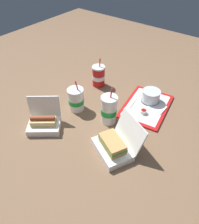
{
  "coord_description": "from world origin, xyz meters",
  "views": [
    {
      "loc": [
        -0.74,
        -0.56,
        0.9
      ],
      "look_at": [
        0.03,
        0.03,
        0.05
      ],
      "focal_mm": 35.0,
      "sensor_mm": 36.0,
      "label": 1
    }
  ],
  "objects_px": {
    "plastic_fork": "(133,103)",
    "clamshell_sandwich_center": "(114,145)",
    "food_tray": "(146,106)",
    "soda_cup_corner": "(99,76)",
    "cake_container": "(151,96)",
    "clamshell_hotdog_back": "(44,122)",
    "soda_cup_back": "(109,110)",
    "soda_cup_center": "(76,99)",
    "ketchup_cup": "(144,112)"
  },
  "relations": [
    {
      "from": "plastic_fork",
      "to": "clamshell_sandwich_center",
      "type": "distance_m",
      "value": 0.41
    },
    {
      "from": "food_tray",
      "to": "plastic_fork",
      "type": "height_order",
      "value": "plastic_fork"
    },
    {
      "from": "clamshell_sandwich_center",
      "to": "soda_cup_corner",
      "type": "xyz_separation_m",
      "value": [
        0.43,
        0.44,
        0.03
      ]
    },
    {
      "from": "food_tray",
      "to": "cake_container",
      "type": "relative_size",
      "value": 3.43
    },
    {
      "from": "clamshell_hotdog_back",
      "to": "clamshell_sandwich_center",
      "type": "height_order",
      "value": "clamshell_sandwich_center"
    },
    {
      "from": "food_tray",
      "to": "clamshell_sandwich_center",
      "type": "xyz_separation_m",
      "value": [
        -0.42,
        -0.04,
        0.04
      ]
    },
    {
      "from": "clamshell_sandwich_center",
      "to": "soda_cup_back",
      "type": "height_order",
      "value": "soda_cup_back"
    },
    {
      "from": "soda_cup_back",
      "to": "soda_cup_center",
      "type": "xyz_separation_m",
      "value": [
        -0.03,
        0.23,
        -0.01
      ]
    },
    {
      "from": "soda_cup_back",
      "to": "soda_cup_corner",
      "type": "relative_size",
      "value": 1.12
    },
    {
      "from": "food_tray",
      "to": "soda_cup_corner",
      "type": "relative_size",
      "value": 1.93
    },
    {
      "from": "plastic_fork",
      "to": "soda_cup_corner",
      "type": "distance_m",
      "value": 0.32
    },
    {
      "from": "plastic_fork",
      "to": "soda_cup_back",
      "type": "height_order",
      "value": "soda_cup_back"
    },
    {
      "from": "clamshell_hotdog_back",
      "to": "soda_cup_corner",
      "type": "bearing_deg",
      "value": 2.34
    },
    {
      "from": "clamshell_sandwich_center",
      "to": "soda_cup_center",
      "type": "xyz_separation_m",
      "value": [
        0.14,
        0.38,
        0.03
      ]
    },
    {
      "from": "ketchup_cup",
      "to": "soda_cup_center",
      "type": "xyz_separation_m",
      "value": [
        -0.2,
        0.36,
        0.05
      ]
    },
    {
      "from": "soda_cup_corner",
      "to": "clamshell_hotdog_back",
      "type": "bearing_deg",
      "value": -177.66
    },
    {
      "from": "plastic_fork",
      "to": "clamshell_hotdog_back",
      "type": "xyz_separation_m",
      "value": [
        -0.49,
        0.29,
        0.03
      ]
    },
    {
      "from": "soda_cup_corner",
      "to": "clamshell_sandwich_center",
      "type": "bearing_deg",
      "value": -134.73
    },
    {
      "from": "cake_container",
      "to": "soda_cup_center",
      "type": "bearing_deg",
      "value": 134.99
    },
    {
      "from": "clamshell_hotdog_back",
      "to": "clamshell_sandwich_center",
      "type": "bearing_deg",
      "value": -76.29
    },
    {
      "from": "clamshell_hotdog_back",
      "to": "soda_cup_center",
      "type": "height_order",
      "value": "soda_cup_center"
    },
    {
      "from": "plastic_fork",
      "to": "soda_cup_back",
      "type": "distance_m",
      "value": 0.23
    },
    {
      "from": "clamshell_sandwich_center",
      "to": "clamshell_hotdog_back",
      "type": "bearing_deg",
      "value": 103.71
    },
    {
      "from": "soda_cup_center",
      "to": "ketchup_cup",
      "type": "bearing_deg",
      "value": -60.67
    },
    {
      "from": "plastic_fork",
      "to": "clamshell_sandwich_center",
      "type": "xyz_separation_m",
      "value": [
        -0.39,
        -0.12,
        0.03
      ]
    },
    {
      "from": "ketchup_cup",
      "to": "soda_cup_back",
      "type": "height_order",
      "value": "soda_cup_back"
    },
    {
      "from": "soda_cup_center",
      "to": "soda_cup_corner",
      "type": "bearing_deg",
      "value": 10.14
    },
    {
      "from": "plastic_fork",
      "to": "food_tray",
      "type": "bearing_deg",
      "value": -75.9
    },
    {
      "from": "clamshell_hotdog_back",
      "to": "soda_cup_center",
      "type": "relative_size",
      "value": 1.13
    },
    {
      "from": "ketchup_cup",
      "to": "soda_cup_corner",
      "type": "xyz_separation_m",
      "value": [
        0.09,
        0.42,
        0.05
      ]
    },
    {
      "from": "clamshell_sandwich_center",
      "to": "soda_cup_center",
      "type": "height_order",
      "value": "soda_cup_center"
    },
    {
      "from": "food_tray",
      "to": "clamshell_hotdog_back",
      "type": "height_order",
      "value": "clamshell_hotdog_back"
    },
    {
      "from": "plastic_fork",
      "to": "clamshell_hotdog_back",
      "type": "height_order",
      "value": "clamshell_hotdog_back"
    },
    {
      "from": "food_tray",
      "to": "soda_cup_center",
      "type": "distance_m",
      "value": 0.45
    },
    {
      "from": "clamshell_sandwich_center",
      "to": "soda_cup_center",
      "type": "distance_m",
      "value": 0.41
    },
    {
      "from": "ketchup_cup",
      "to": "soda_cup_center",
      "type": "height_order",
      "value": "soda_cup_center"
    },
    {
      "from": "ketchup_cup",
      "to": "soda_cup_center",
      "type": "distance_m",
      "value": 0.42
    },
    {
      "from": "food_tray",
      "to": "clamshell_hotdog_back",
      "type": "relative_size",
      "value": 1.73
    },
    {
      "from": "ketchup_cup",
      "to": "clamshell_hotdog_back",
      "type": "relative_size",
      "value": 0.17
    },
    {
      "from": "plastic_fork",
      "to": "soda_cup_center",
      "type": "distance_m",
      "value": 0.37
    },
    {
      "from": "cake_container",
      "to": "soda_cup_back",
      "type": "xyz_separation_m",
      "value": [
        -0.31,
        0.11,
        0.04
      ]
    },
    {
      "from": "cake_container",
      "to": "clamshell_sandwich_center",
      "type": "xyz_separation_m",
      "value": [
        -0.48,
        -0.04,
        -0.01
      ]
    },
    {
      "from": "ketchup_cup",
      "to": "soda_cup_corner",
      "type": "relative_size",
      "value": 0.19
    },
    {
      "from": "clamshell_hotdog_back",
      "to": "soda_cup_corner",
      "type": "xyz_separation_m",
      "value": [
        0.53,
        0.02,
        0.03
      ]
    },
    {
      "from": "ketchup_cup",
      "to": "clamshell_hotdog_back",
      "type": "height_order",
      "value": "clamshell_hotdog_back"
    },
    {
      "from": "food_tray",
      "to": "soda_cup_corner",
      "type": "bearing_deg",
      "value": 88.09
    },
    {
      "from": "cake_container",
      "to": "soda_cup_back",
      "type": "distance_m",
      "value": 0.33
    },
    {
      "from": "food_tray",
      "to": "clamshell_sandwich_center",
      "type": "relative_size",
      "value": 1.49
    },
    {
      "from": "ketchup_cup",
      "to": "plastic_fork",
      "type": "relative_size",
      "value": 0.36
    },
    {
      "from": "clamshell_hotdog_back",
      "to": "soda_cup_center",
      "type": "xyz_separation_m",
      "value": [
        0.24,
        -0.03,
        0.03
      ]
    }
  ]
}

